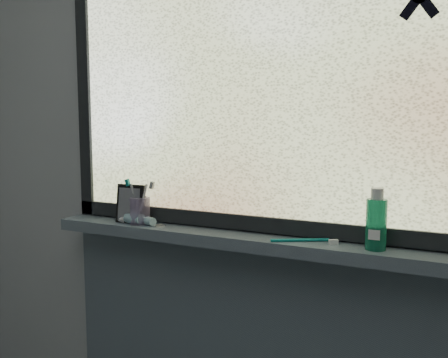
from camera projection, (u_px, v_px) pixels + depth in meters
wall_back at (281, 163)px, 1.60m from camera, size 3.00×0.01×2.50m
windowsill at (272, 244)px, 1.56m from camera, size 1.62×0.14×0.04m
window_pane at (280, 73)px, 1.55m from camera, size 1.50×0.01×1.00m
frame_bottom at (277, 225)px, 1.60m from camera, size 1.60×0.03×0.05m
frame_left at (85, 82)px, 1.88m from camera, size 0.05×0.03×1.10m
vanity_mirror at (131, 204)px, 1.78m from camera, size 0.11×0.06×0.14m
toothpaste_tube at (139, 219)px, 1.76m from camera, size 0.22×0.09×0.04m
toothbrush_cup at (140, 211)px, 1.77m from camera, size 0.08×0.08×0.09m
toothbrush_lying at (300, 239)px, 1.51m from camera, size 0.20×0.13×0.01m
mouthwash_bottle at (376, 219)px, 1.41m from camera, size 0.06×0.06×0.15m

